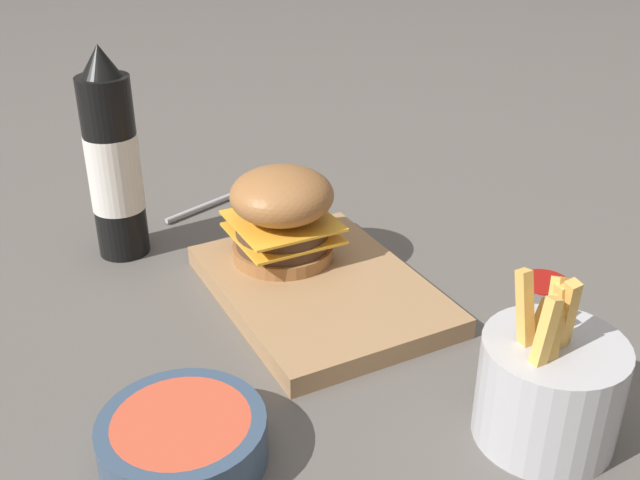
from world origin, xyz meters
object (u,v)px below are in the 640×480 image
Objects in this scene: serving_board at (320,289)px; side_bowl at (183,439)px; burger at (282,214)px; fries_basket at (549,388)px; ketchup_bottle at (114,164)px; spoon at (243,190)px.

side_bowl reaches higher than serving_board.
serving_board is at bearing 10.09° from burger.
serving_board is 1.81× the size of fries_basket.
ketchup_bottle is at bearing -141.83° from serving_board.
ketchup_bottle is (-0.14, -0.15, 0.04)m from burger.
serving_board is at bearing 128.40° from side_bowl.
ketchup_bottle is 1.64× the size of fries_basket.
serving_board is 0.27m from side_bowl.
ketchup_bottle is at bearing 172.61° from side_bowl.
fries_basket is (0.49, 0.23, -0.07)m from ketchup_bottle.
spoon is at bearing -176.64° from fries_basket.
side_bowl is at bearing -40.19° from burger.
serving_board is at bearing 38.17° from ketchup_bottle.
spoon is at bearing 173.91° from serving_board.
ketchup_bottle reaches higher than spoon.
ketchup_bottle is at bearing -132.66° from burger.
serving_board is 1.11× the size of ketchup_bottle.
burger is (-0.07, -0.01, 0.07)m from serving_board.
serving_board is 0.10m from burger.
fries_basket is at bearing -106.17° from spoon.
spoon is at bearing 115.12° from ketchup_bottle.
ketchup_bottle reaches higher than burger.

